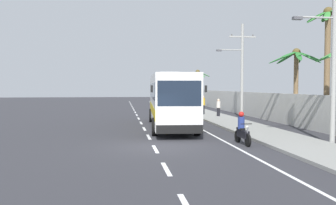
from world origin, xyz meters
name	(u,v)px	position (x,y,z in m)	size (l,w,h in m)	color
ground_plane	(154,146)	(0.00, 0.00, 0.00)	(160.00, 160.00, 0.00)	#303035
sidewalk_kerb	(230,122)	(6.80, 10.00, 0.07)	(3.20, 90.00, 0.14)	gray
lane_markings	(164,118)	(2.29, 14.87, 0.00)	(3.86, 71.32, 0.01)	white
boundary_wall	(258,105)	(10.60, 14.00, 1.14)	(0.24, 60.00, 2.28)	#B2B2AD
coach_bus_foreground	(170,98)	(1.84, 7.76, 1.99)	(3.44, 12.50, 3.82)	white
motorcycle_beside_bus	(242,131)	(4.29, 0.07, 0.65)	(0.56, 1.96, 1.58)	black
motorcycle_trailing	(179,110)	(3.85, 16.58, 0.63)	(0.56, 1.96, 1.54)	black
pedestrian_midwalk	(218,107)	(7.17, 14.60, 0.95)	(0.36, 0.36, 1.55)	black
pedestrian_far_walk	(203,104)	(6.32, 17.04, 1.08)	(0.36, 0.36, 1.79)	black
utility_pole_nearest	(333,50)	(8.44, -0.67, 4.51)	(3.13, 0.24, 8.48)	#9E9E99
utility_pole_mid	(241,68)	(8.79, 13.28, 4.39)	(3.46, 0.24, 8.17)	#9E9E99
palm_nearest	(198,81)	(8.09, 27.69, 3.50)	(3.00, 3.09, 4.94)	brown
palm_third	(296,69)	(10.65, 7.17, 4.00)	(3.76, 3.73, 5.47)	brown
palm_fourth	(327,50)	(10.95, 3.87, 5.03)	(2.70, 2.87, 7.61)	brown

